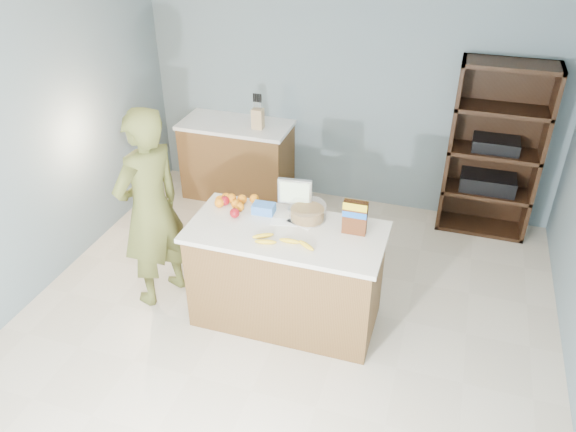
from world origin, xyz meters
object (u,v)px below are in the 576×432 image
(shelving_unit, at_px, (494,153))
(person, at_px, (150,209))
(counter_peninsula, at_px, (286,279))
(tv, at_px, (295,193))
(cereal_box, at_px, (355,215))

(shelving_unit, xyz_separation_m, person, (-2.73, -2.08, 0.03))
(counter_peninsula, xyz_separation_m, tv, (-0.03, 0.32, 0.64))
(counter_peninsula, xyz_separation_m, cereal_box, (0.51, 0.12, 0.65))
(cereal_box, bearing_deg, counter_peninsula, -166.72)
(person, relative_size, tv, 6.34)
(shelving_unit, bearing_deg, tv, -132.27)
(person, bearing_deg, shelving_unit, 147.77)
(counter_peninsula, height_order, person, person)
(counter_peninsula, bearing_deg, tv, 94.58)
(person, relative_size, cereal_box, 6.42)
(counter_peninsula, bearing_deg, shelving_unit, 52.89)
(tv, xyz_separation_m, cereal_box, (0.54, -0.19, 0.00))
(counter_peninsula, relative_size, cereal_box, 5.59)
(person, height_order, tv, person)
(shelving_unit, distance_m, tv, 2.35)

